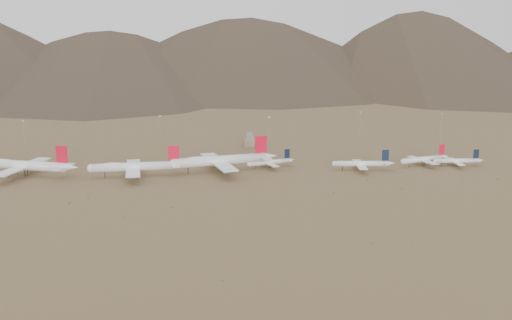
{
  "coord_description": "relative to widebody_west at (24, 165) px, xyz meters",
  "views": [
    {
      "loc": [
        -34.99,
        -404.85,
        103.79
      ],
      "look_at": [
        23.77,
        30.0,
        8.18
      ],
      "focal_mm": 45.0,
      "sensor_mm": 36.0,
      "label": 1
    }
  ],
  "objects": [
    {
      "name": "narrowbody_c",
      "position": [
        282.84,
        -4.18,
        -3.03
      ],
      "size": [
        42.1,
        31.22,
        14.3
      ],
      "rotation": [
        0.0,
        0.0,
        0.29
      ],
      "color": "white",
      "rests_on": "ground"
    },
    {
      "name": "widebody_centre",
      "position": [
        74.7,
        -11.38,
        -0.61
      ],
      "size": [
        68.97,
        52.97,
        20.47
      ],
      "rotation": [
        0.0,
        0.0,
        0.04
      ],
      "color": "white",
      "rests_on": "ground"
    },
    {
      "name": "desert_scrub",
      "position": [
        161.04,
        -100.46,
        -7.36
      ],
      "size": [
        432.72,
        181.3,
        0.83
      ],
      "color": "olive",
      "rests_on": "ground"
    },
    {
      "name": "mast_centre",
      "position": [
        180.57,
        79.51,
        6.53
      ],
      "size": [
        2.0,
        0.6,
        25.7
      ],
      "color": "gray",
      "rests_on": "ground"
    },
    {
      "name": "narrowbody_a",
      "position": [
        169.72,
        3.51,
        -3.63
      ],
      "size": [
        36.77,
        27.24,
        12.47
      ],
      "rotation": [
        0.0,
        0.0,
        0.28
      ],
      "color": "white",
      "rests_on": "ground"
    },
    {
      "name": "mast_west",
      "position": [
        90.59,
        97.97,
        6.53
      ],
      "size": [
        2.0,
        0.6,
        25.7
      ],
      "color": "gray",
      "rests_on": "ground"
    },
    {
      "name": "control_tower",
      "position": [
        164.15,
        83.17,
        -2.36
      ],
      "size": [
        8.0,
        8.0,
        12.0
      ],
      "color": "gray",
      "rests_on": "ground"
    },
    {
      "name": "mast_far_east",
      "position": [
        331.73,
        80.7,
        6.53
      ],
      "size": [
        2.0,
        0.6,
        25.7
      ],
      "color": "gray",
      "rests_on": "ground"
    },
    {
      "name": "mast_east",
      "position": [
        264.87,
        99.28,
        6.53
      ],
      "size": [
        2.0,
        0.6,
        25.7
      ],
      "color": "gray",
      "rests_on": "ground"
    },
    {
      "name": "mast_far_west",
      "position": [
        -18.08,
        87.69,
        6.53
      ],
      "size": [
        2.0,
        0.6,
        25.7
      ],
      "color": "gray",
      "rests_on": "ground"
    },
    {
      "name": "ground",
      "position": [
        134.15,
        -36.83,
        -7.67
      ],
      "size": [
        3000.0,
        3000.0,
        0.0
      ],
      "primitive_type": "plane",
      "color": "olive",
      "rests_on": "ground"
    },
    {
      "name": "widebody_west",
      "position": [
        0.0,
        0.0,
        0.0
      ],
      "size": [
        71.39,
        57.07,
        22.25
      ],
      "rotation": [
        0.0,
        0.0,
        -0.36
      ],
      "color": "white",
      "rests_on": "ground"
    },
    {
      "name": "narrowbody_d",
      "position": [
        305.66,
        -10.12,
        -3.67
      ],
      "size": [
        37.4,
        26.97,
        12.35
      ],
      "rotation": [
        0.0,
        0.0,
        -0.09
      ],
      "color": "white",
      "rests_on": "ground"
    },
    {
      "name": "narrowbody_b",
      "position": [
        233.1,
        -13.57,
        -2.88
      ],
      "size": [
        44.69,
        32.39,
        14.78
      ],
      "rotation": [
        0.0,
        0.0,
        -0.12
      ],
      "color": "white",
      "rests_on": "ground"
    },
    {
      "name": "widebody_east",
      "position": [
        133.27,
        -4.21,
        0.45
      ],
      "size": [
        78.34,
        61.44,
        23.57
      ],
      "rotation": [
        0.0,
        0.0,
        0.21
      ],
      "color": "white",
      "rests_on": "ground"
    }
  ]
}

